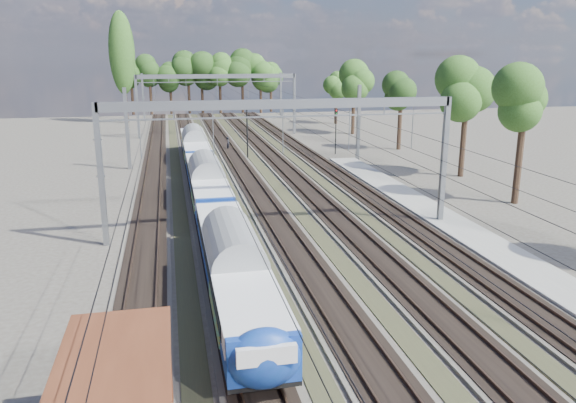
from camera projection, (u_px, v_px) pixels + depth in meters
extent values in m
cube|color=#47423A|center=(152.00, 189.00, 50.47)|extent=(3.00, 130.00, 0.15)
cube|color=black|center=(152.00, 188.00, 50.45)|extent=(2.50, 130.00, 0.06)
cube|color=#473326|center=(144.00, 187.00, 50.28)|extent=(0.08, 130.00, 0.14)
cube|color=#473326|center=(160.00, 186.00, 50.57)|extent=(0.08, 130.00, 0.14)
cube|color=#47423A|center=(202.00, 186.00, 51.37)|extent=(3.00, 130.00, 0.15)
cube|color=black|center=(202.00, 185.00, 51.35)|extent=(2.50, 130.00, 0.06)
cube|color=#473326|center=(194.00, 185.00, 51.18)|extent=(0.08, 130.00, 0.14)
cube|color=#473326|center=(210.00, 184.00, 51.47)|extent=(0.08, 130.00, 0.14)
cube|color=#47423A|center=(251.00, 184.00, 52.28)|extent=(3.00, 130.00, 0.15)
cube|color=black|center=(251.00, 183.00, 52.25)|extent=(2.50, 130.00, 0.06)
cube|color=#473326|center=(243.00, 182.00, 52.08)|extent=(0.08, 130.00, 0.14)
cube|color=#473326|center=(259.00, 182.00, 52.37)|extent=(0.08, 130.00, 0.14)
cube|color=#47423A|center=(298.00, 182.00, 53.18)|extent=(3.00, 130.00, 0.15)
cube|color=black|center=(298.00, 181.00, 53.16)|extent=(2.50, 130.00, 0.06)
cube|color=#473326|center=(291.00, 180.00, 52.99)|extent=(0.08, 130.00, 0.14)
cube|color=#473326|center=(305.00, 179.00, 53.28)|extent=(0.08, 130.00, 0.14)
cube|color=#47423A|center=(344.00, 180.00, 54.08)|extent=(3.00, 130.00, 0.15)
cube|color=black|center=(344.00, 179.00, 54.06)|extent=(2.50, 130.00, 0.06)
cube|color=#473326|center=(336.00, 178.00, 53.89)|extent=(0.08, 130.00, 0.14)
cube|color=#473326|center=(351.00, 177.00, 54.18)|extent=(0.08, 130.00, 0.14)
cube|color=#343122|center=(178.00, 188.00, 50.94)|extent=(1.10, 130.00, 0.05)
cube|color=#343122|center=(227.00, 186.00, 51.84)|extent=(1.10, 130.00, 0.05)
cube|color=#343122|center=(275.00, 183.00, 52.74)|extent=(1.10, 130.00, 0.05)
cube|color=#343122|center=(321.00, 181.00, 53.64)|extent=(1.10, 130.00, 0.05)
cube|color=gray|center=(531.00, 271.00, 31.02)|extent=(3.00, 70.00, 0.30)
cube|color=gray|center=(101.00, 176.00, 34.65)|extent=(0.35, 0.35, 9.00)
cube|color=gray|center=(444.00, 162.00, 39.27)|extent=(0.35, 0.35, 9.00)
cube|color=gray|center=(283.00, 104.00, 35.89)|extent=(23.00, 0.35, 0.60)
cube|color=gray|center=(137.00, 107.00, 80.06)|extent=(0.35, 0.35, 9.00)
cube|color=gray|center=(294.00, 104.00, 84.68)|extent=(0.35, 0.35, 9.00)
cube|color=gray|center=(217.00, 76.00, 81.30)|extent=(23.00, 0.35, 0.60)
cube|color=gray|center=(127.00, 129.00, 58.37)|extent=(0.35, 0.35, 8.50)
cube|color=gray|center=(143.00, 97.00, 100.94)|extent=(0.35, 0.35, 8.50)
cube|color=gray|center=(358.00, 123.00, 63.45)|extent=(0.35, 0.35, 8.50)
cube|color=gray|center=(281.00, 95.00, 106.02)|extent=(0.35, 0.35, 8.50)
cylinder|color=black|center=(148.00, 128.00, 49.09)|extent=(0.03, 130.00, 0.03)
cylinder|color=black|center=(147.00, 116.00, 48.81)|extent=(0.03, 130.00, 0.03)
cylinder|color=black|center=(200.00, 127.00, 49.99)|extent=(0.03, 130.00, 0.03)
cylinder|color=black|center=(200.00, 115.00, 49.71)|extent=(0.03, 130.00, 0.03)
cylinder|color=black|center=(250.00, 126.00, 50.90)|extent=(0.03, 130.00, 0.03)
cylinder|color=black|center=(250.00, 114.00, 50.62)|extent=(0.03, 130.00, 0.03)
cylinder|color=black|center=(298.00, 125.00, 51.80)|extent=(0.03, 130.00, 0.03)
cylinder|color=black|center=(298.00, 113.00, 51.52)|extent=(0.03, 130.00, 0.03)
cylinder|color=black|center=(345.00, 123.00, 52.70)|extent=(0.03, 130.00, 0.03)
cylinder|color=black|center=(345.00, 112.00, 52.42)|extent=(0.03, 130.00, 0.03)
cylinder|color=black|center=(133.00, 99.00, 112.03)|extent=(0.56, 0.56, 6.31)
sphere|color=#213C16|center=(131.00, 73.00, 110.74)|extent=(4.02, 4.02, 4.02)
cylinder|color=black|center=(148.00, 98.00, 112.46)|extent=(0.56, 0.56, 6.68)
sphere|color=#213C16|center=(147.00, 70.00, 111.10)|extent=(4.14, 4.14, 4.14)
cylinder|color=black|center=(172.00, 99.00, 111.84)|extent=(0.56, 0.56, 6.42)
sphere|color=#213C16|center=(171.00, 72.00, 110.53)|extent=(5.14, 5.14, 5.14)
cylinder|color=black|center=(186.00, 98.00, 112.65)|extent=(0.56, 0.56, 6.44)
sphere|color=#213C16|center=(185.00, 72.00, 111.34)|extent=(4.30, 4.30, 4.30)
cylinder|color=black|center=(207.00, 98.00, 115.50)|extent=(0.56, 0.56, 6.22)
sphere|color=#213C16|center=(206.00, 73.00, 114.24)|extent=(4.59, 4.59, 4.59)
cylinder|color=black|center=(226.00, 97.00, 115.20)|extent=(0.56, 0.56, 6.46)
sphere|color=#213C16|center=(225.00, 71.00, 113.88)|extent=(4.63, 4.63, 4.63)
cylinder|color=black|center=(238.00, 96.00, 115.12)|extent=(0.56, 0.56, 6.91)
sphere|color=#213C16|center=(238.00, 69.00, 113.71)|extent=(4.12, 4.12, 4.12)
cylinder|color=black|center=(259.00, 98.00, 117.28)|extent=(0.56, 0.56, 5.80)
sphere|color=#213C16|center=(258.00, 75.00, 116.10)|extent=(4.58, 4.58, 4.58)
cylinder|color=black|center=(271.00, 97.00, 117.21)|extent=(0.56, 0.56, 6.26)
sphere|color=#213C16|center=(271.00, 72.00, 115.93)|extent=(4.35, 4.35, 4.35)
cylinder|color=black|center=(532.00, 170.00, 42.75)|extent=(0.56, 0.56, 6.41)
sphere|color=#213C16|center=(539.00, 102.00, 41.45)|extent=(4.24, 4.24, 4.24)
cylinder|color=black|center=(444.00, 146.00, 58.09)|extent=(0.56, 0.56, 5.21)
sphere|color=#213C16|center=(447.00, 105.00, 57.03)|extent=(3.77, 3.77, 3.77)
cylinder|color=black|center=(398.00, 130.00, 70.65)|extent=(0.56, 0.56, 5.09)
sphere|color=#213C16|center=(400.00, 97.00, 69.62)|extent=(3.51, 3.51, 3.51)
cylinder|color=black|center=(352.00, 114.00, 84.62)|extent=(0.56, 0.56, 6.13)
sphere|color=#213C16|center=(353.00, 81.00, 83.37)|extent=(4.63, 4.63, 4.63)
cylinder|color=black|center=(336.00, 108.00, 94.96)|extent=(0.56, 0.56, 6.05)
sphere|color=#213C16|center=(337.00, 78.00, 93.73)|extent=(4.73, 4.73, 4.73)
cylinder|color=black|center=(124.00, 77.00, 97.49)|extent=(0.70, 0.70, 16.00)
ellipsoid|color=#2D501A|center=(122.00, 53.00, 96.48)|extent=(4.40, 4.40, 14.08)
cube|color=black|center=(253.00, 357.00, 21.56)|extent=(1.82, 2.73, 0.73)
cube|color=black|center=(222.00, 249.00, 33.62)|extent=(1.82, 2.73, 0.73)
cube|color=navy|center=(233.00, 265.00, 27.24)|extent=(2.55, 18.21, 1.73)
cube|color=silver|center=(233.00, 256.00, 27.13)|extent=(2.62, 17.48, 0.86)
cube|color=black|center=(260.00, 254.00, 27.39)|extent=(0.04, 15.48, 0.64)
cube|color=#E0A20B|center=(245.00, 309.00, 23.57)|extent=(2.64, 5.10, 0.64)
cylinder|color=gray|center=(233.00, 248.00, 27.02)|extent=(2.59, 18.21, 2.59)
cube|color=black|center=(214.00, 220.00, 39.36)|extent=(1.82, 2.73, 0.73)
cube|color=black|center=(202.00, 181.00, 51.42)|extent=(1.82, 2.73, 0.73)
cube|color=navy|center=(206.00, 182.00, 45.04)|extent=(2.55, 18.21, 1.73)
cube|color=silver|center=(206.00, 176.00, 44.92)|extent=(2.62, 17.48, 0.86)
cube|color=black|center=(223.00, 176.00, 45.19)|extent=(0.04, 15.48, 0.64)
cube|color=#E0A20B|center=(211.00, 199.00, 41.36)|extent=(2.64, 5.10, 0.64)
cylinder|color=gray|center=(206.00, 171.00, 44.82)|extent=(2.59, 18.21, 2.59)
cube|color=black|center=(198.00, 169.00, 57.15)|extent=(1.82, 2.73, 0.73)
cube|color=black|center=(193.00, 149.00, 69.21)|extent=(1.82, 2.73, 0.73)
cube|color=navy|center=(195.00, 146.00, 62.83)|extent=(2.55, 18.21, 1.73)
cube|color=silver|center=(195.00, 142.00, 62.72)|extent=(2.62, 17.48, 0.86)
cube|color=black|center=(206.00, 141.00, 62.98)|extent=(0.04, 15.48, 0.64)
cube|color=#E0A20B|center=(197.00, 156.00, 59.16)|extent=(2.64, 5.10, 0.64)
cylinder|color=gray|center=(194.00, 138.00, 62.61)|extent=(2.59, 18.21, 2.59)
ellipsoid|color=navy|center=(264.00, 358.00, 18.81)|extent=(2.59, 1.42, 2.20)
imported|color=black|center=(228.00, 144.00, 71.00)|extent=(0.57, 0.71, 1.68)
cylinder|color=black|center=(247.00, 134.00, 64.94)|extent=(0.16, 0.16, 5.72)
cube|color=black|center=(247.00, 105.00, 64.11)|extent=(0.42, 0.28, 0.80)
sphere|color=red|center=(247.00, 103.00, 63.91)|extent=(0.18, 0.18, 0.18)
sphere|color=#0C9919|center=(247.00, 107.00, 64.02)|extent=(0.18, 0.18, 0.18)
cylinder|color=black|center=(336.00, 135.00, 67.66)|extent=(0.13, 0.13, 4.75)
cube|color=black|center=(336.00, 112.00, 66.97)|extent=(0.35, 0.24, 0.67)
sphere|color=red|center=(337.00, 111.00, 66.81)|extent=(0.15, 0.15, 0.15)
sphere|color=#0C9919|center=(336.00, 114.00, 66.89)|extent=(0.15, 0.15, 0.15)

